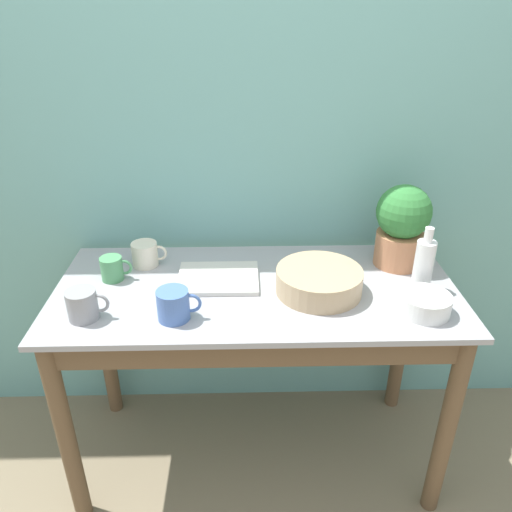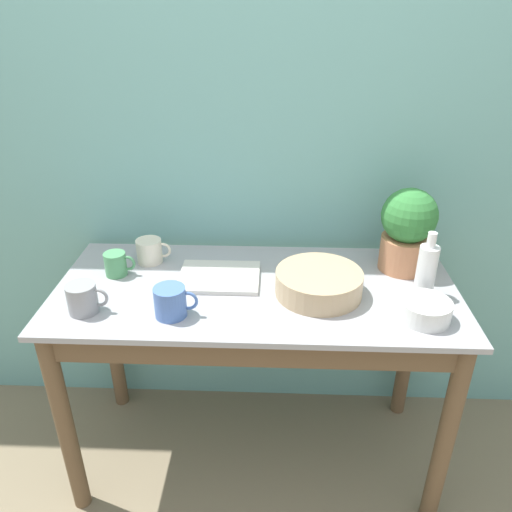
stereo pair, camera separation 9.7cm
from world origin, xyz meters
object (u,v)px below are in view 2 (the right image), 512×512
at_px(bowl_wash_large, 319,283).
at_px(mug_grey, 83,298).
at_px(tray_board, 219,277).
at_px(potted_plant, 408,229).
at_px(mug_green, 116,264).
at_px(bottle_tall, 426,270).
at_px(mug_cream, 150,251).
at_px(bowl_small_enamel_white, 425,310).
at_px(mug_blue, 171,302).

xyz_separation_m(bowl_wash_large, mug_grey, (-0.74, -0.14, 0.01)).
bearing_deg(mug_grey, tray_board, 28.78).
height_order(potted_plant, mug_green, potted_plant).
relative_size(bottle_tall, mug_cream, 1.77).
distance_m(mug_green, mug_grey, 0.24).
bearing_deg(bowl_wash_large, mug_green, 171.94).
bearing_deg(bowl_wash_large, potted_plant, 30.85).
bearing_deg(mug_green, potted_plant, 4.99).
bearing_deg(mug_cream, bowl_small_enamel_white, -19.98).
bearing_deg(potted_plant, mug_cream, 179.20).
bearing_deg(mug_cream, mug_green, -133.36).
xyz_separation_m(bowl_wash_large, mug_blue, (-0.47, -0.15, 0.01)).
distance_m(potted_plant, mug_cream, 0.94).
xyz_separation_m(potted_plant, mug_green, (-1.03, -0.09, -0.12)).
relative_size(bottle_tall, tray_board, 0.81).
xyz_separation_m(bottle_tall, mug_grey, (-1.09, -0.14, -0.05)).
height_order(mug_green, tray_board, mug_green).
distance_m(mug_cream, mug_blue, 0.38).
xyz_separation_m(bottle_tall, tray_board, (-0.69, 0.08, -0.09)).
bearing_deg(mug_cream, tray_board, -23.79).
distance_m(mug_blue, tray_board, 0.26).
bearing_deg(mug_blue, mug_grey, 178.18).
relative_size(bowl_wash_large, mug_grey, 2.22).
bearing_deg(bowl_small_enamel_white, bottle_tall, 77.64).
bearing_deg(mug_grey, mug_blue, -1.82).
bearing_deg(mug_green, bowl_wash_large, -8.06).
height_order(mug_cream, mug_grey, mug_grey).
bearing_deg(bowl_small_enamel_white, tray_board, 161.65).
xyz_separation_m(mug_green, mug_grey, (-0.03, -0.24, 0.01)).
height_order(mug_cream, mug_green, mug_cream).
bearing_deg(bowl_wash_large, mug_cream, 161.65).
xyz_separation_m(bottle_tall, mug_blue, (-0.81, -0.15, -0.05)).
bearing_deg(mug_cream, bowl_wash_large, -18.35).
relative_size(mug_blue, bowl_small_enamel_white, 0.87).
xyz_separation_m(mug_green, tray_board, (0.37, -0.02, -0.03)).
distance_m(mug_cream, tray_board, 0.30).
distance_m(mug_cream, bowl_small_enamel_white, 0.99).
height_order(mug_grey, mug_blue, mug_blue).
bearing_deg(bottle_tall, tray_board, 173.60).
distance_m(potted_plant, tray_board, 0.69).
relative_size(mug_grey, tray_board, 0.46).
xyz_separation_m(mug_green, bowl_small_enamel_white, (1.03, -0.23, -0.01)).
relative_size(mug_cream, mug_blue, 0.94).
xyz_separation_m(potted_plant, bottle_tall, (0.03, -0.18, -0.06)).
height_order(bowl_wash_large, mug_grey, mug_grey).
distance_m(bottle_tall, mug_green, 1.06).
height_order(mug_blue, bowl_small_enamel_white, mug_blue).
bearing_deg(mug_grey, mug_green, 81.68).
bearing_deg(bowl_small_enamel_white, bowl_wash_large, 156.97).
height_order(potted_plant, bowl_small_enamel_white, potted_plant).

